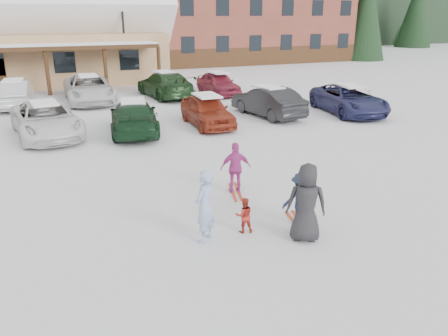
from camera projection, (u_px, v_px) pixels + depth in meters
name	position (u px, v px, depth m)	size (l,w,h in m)	color
ground	(228.00, 219.00, 11.10)	(160.00, 160.00, 0.00)	white
lamp_post	(124.00, 36.00, 31.25)	(0.50, 0.25, 6.09)	black
conifer_1	(367.00, 1.00, 47.68)	(4.84, 4.84, 11.22)	black
conifer_3	(127.00, 12.00, 49.91)	(3.96, 3.96, 9.18)	black
conifer_4	(324.00, 2.00, 61.22)	(5.06, 5.06, 11.73)	black
adult_skier	(205.00, 206.00, 9.75)	(0.63, 0.41, 1.72)	#96A9D4
toddler_red	(244.00, 215.00, 10.29)	(0.42, 0.33, 0.87)	#B0271F
child_navy	(300.00, 199.00, 10.62)	(0.86, 0.49, 1.33)	#1C283F
skis_child_navy	(298.00, 223.00, 10.84)	(0.20, 1.40, 0.03)	#BB3C1A
child_magenta	(236.00, 168.00, 12.51)	(0.88, 0.37, 1.50)	#B9368C
skis_child_magenta	(236.00, 192.00, 12.75)	(0.20, 1.40, 0.03)	#BB3C1A
bystander_dark	(306.00, 203.00, 9.78)	(0.90, 0.58, 1.83)	#242427
parked_car_2	(46.00, 120.00, 18.30)	(2.41, 5.23, 1.45)	white
parked_car_3	(134.00, 117.00, 18.89)	(1.97, 4.85, 1.41)	#13331B
parked_car_4	(207.00, 110.00, 20.16)	(1.67, 4.16, 1.42)	maroon
parked_car_5	(268.00, 102.00, 21.99)	(1.57, 4.51, 1.49)	#222325
parked_car_6	(349.00, 99.00, 22.67)	(2.40, 5.20, 1.45)	navy
parked_car_9	(15.00, 94.00, 24.00)	(1.61, 4.62, 1.52)	silver
parked_car_10	(89.00, 89.00, 25.47)	(2.61, 5.65, 1.57)	silver
parked_car_11	(165.00, 84.00, 27.09)	(2.19, 5.39, 1.57)	#1D3D1D
parked_car_12	(218.00, 83.00, 27.99)	(1.68, 4.17, 1.42)	maroon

